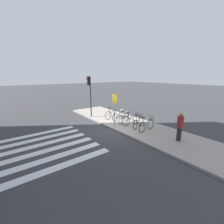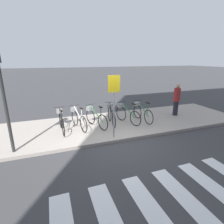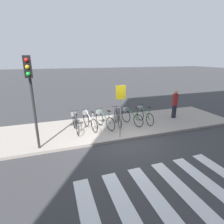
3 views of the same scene
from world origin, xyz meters
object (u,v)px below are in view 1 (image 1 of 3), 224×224
at_px(parked_bicycle_0, 113,113).
at_px(parked_bicycle_3, 132,119).
at_px(parked_bicycle_1, 119,115).
at_px(parked_bicycle_2, 124,117).
at_px(traffic_light, 89,88).
at_px(parked_bicycle_5, 147,124).
at_px(pedestrian, 180,126).
at_px(parked_bicycle_4, 139,121).
at_px(sign_post, 114,105).

relative_size(parked_bicycle_0, parked_bicycle_3, 1.01).
bearing_deg(parked_bicycle_0, parked_bicycle_1, 6.46).
relative_size(parked_bicycle_2, traffic_light, 0.44).
relative_size(parked_bicycle_2, parked_bicycle_5, 0.95).
bearing_deg(parked_bicycle_0, pedestrian, 1.41).
distance_m(parked_bicycle_1, pedestrian, 5.23).
height_order(parked_bicycle_2, pedestrian, pedestrian).
bearing_deg(traffic_light, parked_bicycle_4, 16.58).
bearing_deg(sign_post, parked_bicycle_2, 106.50).
xyz_separation_m(parked_bicycle_2, parked_bicycle_4, (1.53, -0.00, 0.00)).
distance_m(parked_bicycle_3, sign_post, 1.88).
xyz_separation_m(parked_bicycle_0, pedestrian, (5.92, 0.15, 0.44)).
bearing_deg(traffic_light, parked_bicycle_2, 24.03).
xyz_separation_m(parked_bicycle_1, parked_bicycle_3, (1.54, 0.01, 0.00)).
relative_size(pedestrian, traffic_light, 0.47).
relative_size(parked_bicycle_5, pedestrian, 0.98).
height_order(parked_bicycle_4, pedestrian, pedestrian).
bearing_deg(parked_bicycle_0, parked_bicycle_4, -0.16).
bearing_deg(pedestrian, parked_bicycle_5, -175.56).
bearing_deg(traffic_light, parked_bicycle_1, 31.99).
xyz_separation_m(pedestrian, traffic_light, (-7.55, -1.53, 1.68)).
height_order(parked_bicycle_3, parked_bicycle_5, same).
relative_size(parked_bicycle_1, pedestrian, 0.96).
xyz_separation_m(parked_bicycle_4, sign_post, (-1.13, -1.32, 1.16)).
bearing_deg(pedestrian, parked_bicycle_4, -177.00).
bearing_deg(parked_bicycle_4, parked_bicycle_1, 177.76).
xyz_separation_m(parked_bicycle_5, sign_post, (-1.94, -1.31, 1.16)).
distance_m(traffic_light, sign_post, 3.61).
bearing_deg(parked_bicycle_0, parked_bicycle_2, -0.22).
distance_m(parked_bicycle_0, parked_bicycle_1, 0.71).
height_order(pedestrian, traffic_light, traffic_light).
height_order(parked_bicycle_0, parked_bicycle_4, same).
relative_size(parked_bicycle_1, parked_bicycle_3, 0.98).
bearing_deg(parked_bicycle_5, traffic_light, -165.89).
distance_m(parked_bicycle_2, sign_post, 1.81).
bearing_deg(parked_bicycle_5, parked_bicycle_1, 178.12).
distance_m(parked_bicycle_5, pedestrian, 2.19).
bearing_deg(parked_bicycle_1, pedestrian, 0.72).
relative_size(parked_bicycle_2, pedestrian, 0.93).
bearing_deg(parked_bicycle_1, parked_bicycle_4, -2.24).
bearing_deg(sign_post, parked_bicycle_4, 49.38).
bearing_deg(sign_post, parked_bicycle_5, 34.08).
xyz_separation_m(parked_bicycle_0, parked_bicycle_5, (3.78, -0.02, 0.00)).
xyz_separation_m(parked_bicycle_1, traffic_light, (-2.34, -1.46, 2.11)).
xyz_separation_m(parked_bicycle_0, traffic_light, (-1.63, -1.38, 2.11)).
distance_m(parked_bicycle_3, parked_bicycle_4, 0.74).
height_order(parked_bicycle_3, sign_post, sign_post).
distance_m(parked_bicycle_4, parked_bicycle_5, 0.80).
relative_size(traffic_light, sign_post, 1.50).
xyz_separation_m(parked_bicycle_1, sign_post, (1.14, -1.41, 1.16)).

